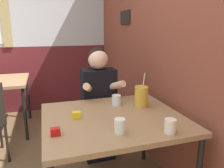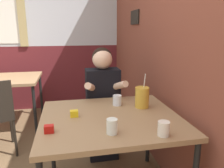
# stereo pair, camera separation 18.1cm
# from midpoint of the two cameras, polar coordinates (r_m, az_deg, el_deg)

# --- Properties ---
(brick_wall_right) EXTENTS (0.08, 4.63, 2.70)m
(brick_wall_right) POSITION_cam_midpoint_polar(r_m,az_deg,el_deg) (2.73, 10.14, 13.40)
(brick_wall_right) COLOR brown
(brick_wall_right) RESTS_ON ground_plane
(back_wall) EXTENTS (5.71, 0.09, 2.70)m
(back_wall) POSITION_cam_midpoint_polar(r_m,az_deg,el_deg) (3.91, -17.91, 13.16)
(back_wall) COLOR silver
(back_wall) RESTS_ON ground_plane
(main_table) EXTENTS (1.05, 0.93, 0.72)m
(main_table) POSITION_cam_midpoint_polar(r_m,az_deg,el_deg) (1.71, 2.67, -10.24)
(main_table) COLOR #93704C
(main_table) RESTS_ON ground_plane
(background_table) EXTENTS (0.84, 0.82, 0.72)m
(background_table) POSITION_cam_midpoint_polar(r_m,az_deg,el_deg) (3.31, -24.15, 0.23)
(background_table) COLOR #93704C
(background_table) RESTS_ON ground_plane
(person_seated) EXTENTS (0.42, 0.40, 1.20)m
(person_seated) POSITION_cam_midpoint_polar(r_m,az_deg,el_deg) (2.28, -0.15, -4.96)
(person_seated) COLOR black
(person_seated) RESTS_ON ground_plane
(cocktail_pitcher) EXTENTS (0.12, 0.12, 0.29)m
(cocktail_pitcher) POSITION_cam_midpoint_polar(r_m,az_deg,el_deg) (1.88, 10.59, -3.47)
(cocktail_pitcher) COLOR gold
(cocktail_pitcher) RESTS_ON main_table
(glass_near_pitcher) EXTENTS (0.08, 0.08, 0.09)m
(glass_near_pitcher) POSITION_cam_midpoint_polar(r_m,az_deg,el_deg) (1.92, 4.07, -4.28)
(glass_near_pitcher) COLOR silver
(glass_near_pitcher) RESTS_ON main_table
(glass_center) EXTENTS (0.07, 0.07, 0.10)m
(glass_center) POSITION_cam_midpoint_polar(r_m,az_deg,el_deg) (1.41, 3.75, -11.06)
(glass_center) COLOR silver
(glass_center) RESTS_ON main_table
(glass_far_side) EXTENTS (0.07, 0.07, 0.09)m
(glass_far_side) POSITION_cam_midpoint_polar(r_m,az_deg,el_deg) (1.44, 16.93, -11.17)
(glass_far_side) COLOR silver
(glass_far_side) RESTS_ON main_table
(condiment_ketchup) EXTENTS (0.06, 0.04, 0.05)m
(condiment_ketchup) POSITION_cam_midpoint_polar(r_m,az_deg,el_deg) (1.46, -12.69, -11.47)
(condiment_ketchup) COLOR #B7140F
(condiment_ketchup) RESTS_ON main_table
(condiment_mustard) EXTENTS (0.06, 0.04, 0.05)m
(condiment_mustard) POSITION_cam_midpoint_polar(r_m,az_deg,el_deg) (1.68, -6.82, -7.74)
(condiment_mustard) COLOR yellow
(condiment_mustard) RESTS_ON main_table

